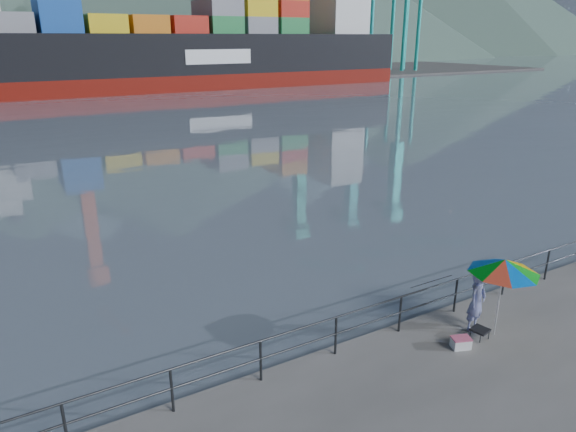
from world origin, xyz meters
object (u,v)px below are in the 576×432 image
(fisherman, at_px, (477,301))
(cooler_bag, at_px, (461,343))
(container_ship, at_px, (215,46))
(beach_umbrella, at_px, (504,266))

(fisherman, height_order, cooler_bag, fisherman)
(cooler_bag, height_order, container_ship, container_ship)
(fisherman, relative_size, cooler_bag, 3.66)
(fisherman, relative_size, beach_umbrella, 0.76)
(fisherman, relative_size, container_ship, 0.02)
(fisherman, xyz_separation_m, beach_umbrella, (0.25, -0.45, 1.12))
(container_ship, bearing_deg, beach_umbrella, -106.97)
(container_ship, bearing_deg, fisherman, -107.27)
(fisherman, xyz_separation_m, container_ship, (21.51, 69.20, 5.00))
(fisherman, xyz_separation_m, cooler_bag, (-0.96, -0.45, -0.67))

